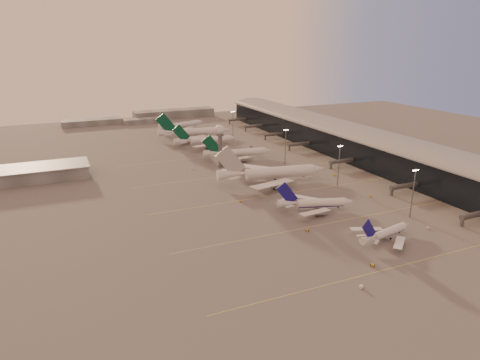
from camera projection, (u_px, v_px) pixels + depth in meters
name	position (u px, v px, depth m)	size (l,w,h in m)	color
ground	(309.00, 238.00, 187.50)	(700.00, 700.00, 0.00)	#595656
taxiway_markings	(301.00, 190.00, 247.76)	(180.00, 185.25, 0.02)	#DBD14D
terminal	(352.00, 142.00, 321.46)	(57.00, 362.00, 23.04)	black
hangar	(19.00, 175.00, 262.20)	(82.00, 27.00, 8.50)	slate
radar_tower	(220.00, 137.00, 287.51)	(6.40, 6.40, 31.10)	#55575C
mast_a	(413.00, 191.00, 205.47)	(3.60, 0.56, 25.00)	#55575C
mast_b	(339.00, 163.00, 252.24)	(3.60, 0.56, 25.00)	#55575C
mast_c	(285.00, 145.00, 298.24)	(3.60, 0.56, 25.00)	#55575C
mast_d	(233.00, 123.00, 375.88)	(3.60, 0.56, 25.00)	#55575C
distant_horizon	(151.00, 116.00, 470.55)	(165.00, 37.50, 9.00)	slate
narrowbody_near	(386.00, 234.00, 185.33)	(32.89, 25.98, 13.00)	silver
narrowbody_mid	(316.00, 204.00, 217.73)	(39.39, 30.96, 15.84)	silver
widebody_white	(273.00, 175.00, 261.93)	(69.26, 55.07, 24.50)	silver
greentail_a	(239.00, 154.00, 314.23)	(52.71, 42.27, 19.23)	silver
greentail_b	(206.00, 142.00, 353.55)	(53.89, 43.42, 19.56)	silver
greentail_c	(195.00, 134.00, 380.65)	(66.08, 53.10, 24.03)	silver
greentail_d	(182.00, 126.00, 419.02)	(51.11, 40.59, 19.31)	silver
gsv_truck_a	(362.00, 285.00, 148.98)	(6.38, 2.71, 2.52)	silver
gsv_tug_near	(372.00, 265.00, 163.66)	(3.46, 3.84, 0.94)	gold
gsv_catering_a	(428.00, 225.00, 196.37)	(4.69, 3.34, 3.52)	silver
gsv_tug_mid	(307.00, 230.00, 194.00)	(3.45, 3.34, 0.86)	gold
gsv_truck_b	(371.00, 195.00, 237.04)	(4.83, 1.87, 1.95)	gold
gsv_truck_c	(241.00, 200.00, 229.69)	(5.04, 2.54, 1.94)	gold
gsv_catering_b	(335.00, 172.00, 274.33)	(5.59, 3.24, 4.31)	gold
gsv_tug_far	(230.00, 171.00, 282.71)	(3.41, 4.11, 1.01)	gold
gsv_truck_d	(192.00, 168.00, 288.31)	(3.39, 5.21, 1.98)	silver
gsv_tug_hangar	(251.00, 147.00, 349.07)	(3.42, 2.66, 0.86)	#5A5D60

